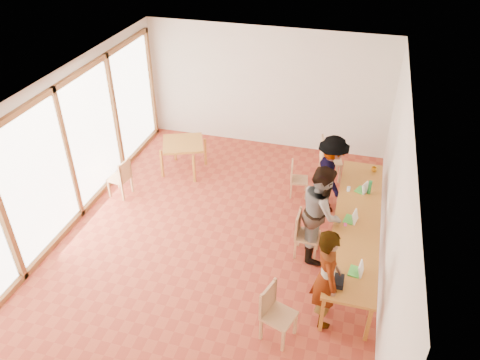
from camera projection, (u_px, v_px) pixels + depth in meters
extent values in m
plane|color=#A43F27|center=(218.00, 240.00, 8.98)|extent=(8.00, 8.00, 0.00)
cube|color=silver|center=(267.00, 88.00, 11.36)|extent=(6.00, 0.10, 3.00)
cube|color=silver|center=(394.00, 202.00, 7.48)|extent=(0.10, 8.00, 3.00)
cube|color=white|center=(66.00, 152.00, 8.80)|extent=(0.10, 8.00, 3.00)
cube|color=white|center=(213.00, 93.00, 7.30)|extent=(6.00, 8.00, 0.04)
cube|color=#BB7A29|center=(357.00, 221.00, 8.31)|extent=(0.80, 4.00, 0.05)
cube|color=#BB7A29|center=(322.00, 314.00, 7.03)|extent=(0.06, 0.06, 0.70)
cube|color=#BB7A29|center=(345.00, 178.00, 10.15)|extent=(0.06, 0.06, 0.70)
cube|color=#BB7A29|center=(368.00, 324.00, 6.88)|extent=(0.06, 0.06, 0.70)
cube|color=#BB7A29|center=(377.00, 183.00, 10.00)|extent=(0.06, 0.06, 0.70)
cube|color=#BB7A29|center=(183.00, 144.00, 10.66)|extent=(0.90, 0.90, 0.05)
cube|color=#BB7A29|center=(162.00, 164.00, 10.64)|extent=(0.05, 0.05, 0.70)
cube|color=#BB7A29|center=(175.00, 147.00, 11.26)|extent=(0.05, 0.05, 0.70)
cube|color=#BB7A29|center=(194.00, 169.00, 10.46)|extent=(0.05, 0.05, 0.70)
cube|color=#BB7A29|center=(205.00, 152.00, 11.09)|extent=(0.05, 0.05, 0.70)
cube|color=tan|center=(279.00, 316.00, 6.88)|extent=(0.55, 0.55, 0.04)
cube|color=tan|center=(268.00, 298.00, 6.84)|extent=(0.18, 0.43, 0.46)
cube|color=tan|center=(308.00, 236.00, 8.42)|extent=(0.43, 0.43, 0.04)
cube|color=tan|center=(298.00, 224.00, 8.34)|extent=(0.05, 0.42, 0.44)
cube|color=tan|center=(299.00, 180.00, 10.03)|extent=(0.42, 0.42, 0.04)
cube|color=tan|center=(292.00, 171.00, 9.93)|extent=(0.09, 0.37, 0.39)
cube|color=tan|center=(331.00, 160.00, 10.53)|extent=(0.56, 0.56, 0.04)
cube|color=tan|center=(323.00, 149.00, 10.38)|extent=(0.15, 0.47, 0.49)
cube|color=tan|center=(119.00, 178.00, 10.02)|extent=(0.46, 0.46, 0.04)
cube|color=tan|center=(125.00, 171.00, 9.83)|extent=(0.09, 0.41, 0.43)
imported|color=gray|center=(326.00, 278.00, 6.94)|extent=(0.61, 0.74, 1.76)
imported|color=gray|center=(321.00, 212.00, 8.20)|extent=(0.85, 1.01, 1.84)
imported|color=gray|center=(331.00, 174.00, 9.37)|extent=(0.98, 1.24, 1.68)
cube|color=green|center=(355.00, 271.00, 7.21)|extent=(0.21, 0.27, 0.03)
cube|color=white|center=(361.00, 269.00, 7.13)|extent=(0.10, 0.23, 0.20)
cube|color=green|center=(349.00, 219.00, 8.28)|extent=(0.23, 0.29, 0.03)
cube|color=white|center=(355.00, 217.00, 8.20)|extent=(0.12, 0.24, 0.21)
cube|color=green|center=(361.00, 190.00, 9.05)|extent=(0.25, 0.29, 0.02)
cube|color=white|center=(365.00, 188.00, 8.95)|extent=(0.15, 0.23, 0.20)
imported|color=orange|center=(374.00, 169.00, 9.60)|extent=(0.14, 0.14, 0.09)
cylinder|color=#207135|center=(370.00, 187.00, 8.90)|extent=(0.07, 0.07, 0.28)
cylinder|color=silver|center=(349.00, 189.00, 9.02)|extent=(0.07, 0.07, 0.09)
cylinder|color=white|center=(331.00, 269.00, 7.24)|extent=(0.08, 0.08, 0.06)
cube|color=#DB3381|center=(345.00, 224.00, 8.18)|extent=(0.05, 0.10, 0.01)
cube|color=black|center=(338.00, 281.00, 6.99)|extent=(0.16, 0.26, 0.09)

